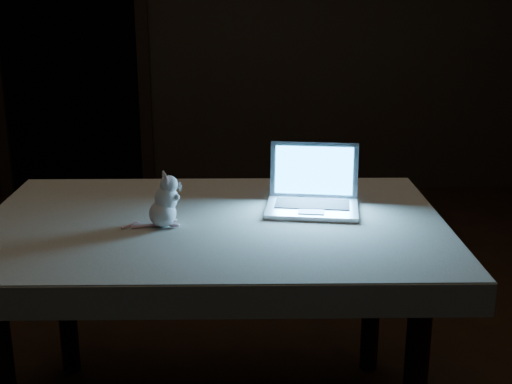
{
  "coord_description": "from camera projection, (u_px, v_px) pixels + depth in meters",
  "views": [
    {
      "loc": [
        -0.14,
        -2.2,
        1.41
      ],
      "look_at": [
        -0.01,
        -0.14,
        0.79
      ],
      "focal_mm": 48.0,
      "sensor_mm": 36.0,
      "label": 1
    }
  ],
  "objects": [
    {
      "name": "tablecloth",
      "position": [
        214.0,
        229.0,
        2.16
      ],
      "size": [
        1.57,
        1.18,
        0.09
      ],
      "primitive_type": null,
      "rotation": [
        0.0,
        0.0,
        -0.18
      ],
      "color": "beige",
      "rests_on": "table"
    },
    {
      "name": "laptop",
      "position": [
        313.0,
        181.0,
        2.16
      ],
      "size": [
        0.33,
        0.3,
        0.2
      ],
      "primitive_type": null,
      "rotation": [
        0.0,
        0.0,
        -0.18
      ],
      "color": "silver",
      "rests_on": "tablecloth"
    },
    {
      "name": "back_wall",
      "position": [
        234.0,
        4.0,
        4.53
      ],
      "size": [
        4.5,
        0.04,
        2.6
      ],
      "primitive_type": "cube",
      "color": "black",
      "rests_on": "ground"
    },
    {
      "name": "table",
      "position": [
        215.0,
        326.0,
        2.22
      ],
      "size": [
        1.37,
        0.92,
        0.71
      ],
      "primitive_type": null,
      "rotation": [
        0.0,
        0.0,
        -0.05
      ],
      "color": "black",
      "rests_on": "floor"
    },
    {
      "name": "doorway",
      "position": [
        68.0,
        40.0,
        4.53
      ],
      "size": [
        1.06,
        0.36,
        2.13
      ],
      "primitive_type": null,
      "color": "black",
      "rests_on": "back_wall"
    },
    {
      "name": "plush_mouse",
      "position": [
        162.0,
        200.0,
        2.03
      ],
      "size": [
        0.12,
        0.12,
        0.16
      ],
      "primitive_type": null,
      "rotation": [
        0.0,
        0.0,
        -0.03
      ],
      "color": "white",
      "rests_on": "tablecloth"
    }
  ]
}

